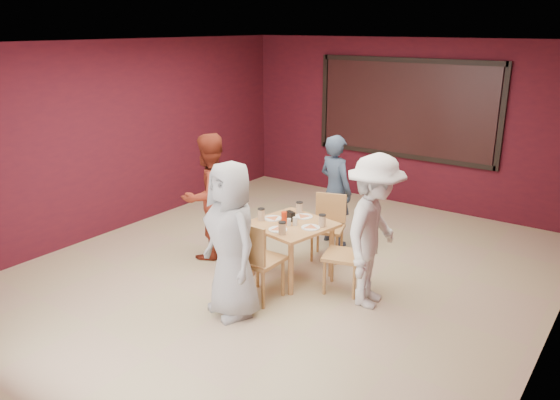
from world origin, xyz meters
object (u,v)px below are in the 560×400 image
Objects in this scene: chair_back at (329,222)px; diner_left at (209,197)px; dining_table at (291,229)px; chair_right at (350,251)px; diner_front at (231,240)px; diner_right at (374,232)px; diner_back at (335,190)px; chair_front at (255,256)px; chair_left at (243,229)px.

diner_left is (-1.31, -0.90, 0.35)m from chair_back.
diner_left is at bearing -175.05° from dining_table.
chair_right is 1.45m from diner_front.
diner_right is at bearing -3.07° from dining_table.
diner_left is at bearing 68.00° from diner_back.
dining_table is 0.76m from chair_front.
diner_right is (0.33, -0.11, 0.35)m from chair_right.
chair_left is 0.49× the size of diner_right.
diner_right is at bearing -17.95° from chair_right.
diner_left is (-1.27, 0.65, 0.30)m from chair_front.
diner_left is (-1.24, -0.11, 0.22)m from dining_table.
diner_front is at bearing -124.02° from chair_right.
chair_front is 1.13× the size of chair_left.
chair_left is 0.50× the size of diner_left.
diner_right reaches higher than chair_left.
dining_table is at bearing -95.04° from chair_back.
dining_table is 1.27m from diner_back.
diner_back is (-0.14, 2.01, 0.25)m from chair_front.
diner_front is 1.60m from diner_left.
chair_back is 1.41m from diner_right.
diner_back reaches higher than dining_table.
chair_front is 1.33m from diner_right.
chair_left is at bearing 82.16° from diner_right.
chair_back is at bearing 47.62° from chair_left.
diner_front is (-0.03, -0.36, 0.31)m from chair_front.
diner_left is at bearing 152.88° from chair_front.
diner_front is at bearing -55.77° from chair_left.
diner_right reaches higher than chair_back.
diner_front is 0.99× the size of diner_right.
dining_table is at bearing 112.56° from diner_back.
dining_table is 0.60× the size of diner_right.
chair_left is 1.51m from chair_right.
diner_back is at bearing 113.99° from diner_front.
chair_right is at bearing 46.91° from chair_front.
chair_left is 0.50× the size of diner_front.
chair_back is 0.58m from diner_back.
dining_table is 0.80m from chair_right.
diner_left is at bearing -175.64° from chair_right.
chair_right is 1.53m from diner_back.
chair_back is 1.94m from diner_front.
chair_front is at bearing -133.09° from chair_right.
diner_back is 0.91× the size of diner_right.
diner_left reaches higher than chair_front.
chair_back is 0.95× the size of chair_right.
chair_front is 0.56× the size of diner_right.
diner_right is (1.12, -0.06, 0.24)m from dining_table.
diner_front reaches higher than chair_left.
chair_back reaches higher than chair_left.
diner_left is 0.98× the size of diner_right.
dining_table is 1.15× the size of chair_right.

